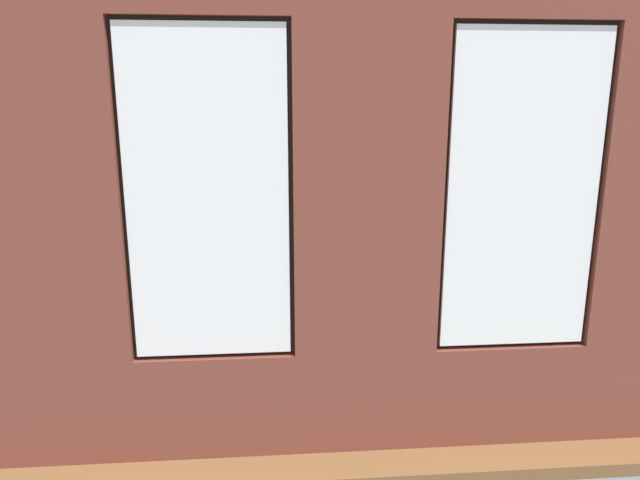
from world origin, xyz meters
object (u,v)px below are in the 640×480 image
Objects in this scene: couch_left at (565,291)px; remote_black at (328,269)px; potted_plant_near_tv at (66,312)px; coffee_table at (293,278)px; potted_plant_corner_near_left at (494,227)px; media_console at (47,309)px; potted_plant_foreground_right at (131,232)px; tv_flatscreen at (40,251)px; potted_plant_beside_window_right at (41,316)px; cup_ceramic at (293,271)px; couch_by_window at (299,365)px; potted_plant_mid_room_small at (358,266)px.

remote_black is at bearing -105.80° from couch_left.
couch_left is 5.23m from potted_plant_near_tv.
potted_plant_corner_near_left is (-3.22, -1.92, 0.15)m from coffee_table.
potted_plant_foreground_right is (-0.30, -2.51, 0.26)m from media_console.
coffee_table is at bearing -166.25° from media_console.
tv_flatscreen is 1.17× the size of potted_plant_near_tv.
potted_plant_corner_near_left is at bearing 176.78° from couch_left.
media_console reaches higher than remote_black.
potted_plant_beside_window_right is 1.71× the size of potted_plant_corner_near_left.
cup_ceramic reaches higher than remote_black.
cup_ceramic is at bearing -101.27° from couch_left.
potted_plant_corner_near_left is at bearing -149.19° from coffee_table.
cup_ceramic is 0.06× the size of potted_plant_beside_window_right.
media_console is at bearing 23.68° from potted_plant_corner_near_left.
tv_flatscreen is at bearing 83.15° from potted_plant_foreground_right.
potted_plant_beside_window_right reaches higher than tv_flatscreen.
cup_ceramic is 0.08× the size of tv_flatscreen.
remote_black is 3.03m from potted_plant_near_tv.
potted_plant_beside_window_right is at bearing 50.25° from coffee_table.
tv_flatscreen is (2.62, 0.64, 0.56)m from coffee_table.
couch_by_window is at bearing 148.19° from media_console.
potted_plant_beside_window_right is 6.72m from potted_plant_corner_near_left.
cup_ceramic is at bearing 141.13° from potted_plant_foreground_right.
media_console is (3.05, 0.77, -0.14)m from remote_black.
potted_plant_near_tv is at bearing 37.32° from cup_ceramic.
potted_plant_near_tv is at bearing -18.18° from couch_by_window.
potted_plant_foreground_right is 5.53m from potted_plant_corner_near_left.
couch_by_window is 4.71m from potted_plant_foreground_right.
potted_plant_foreground_right is (-0.30, -2.50, -0.37)m from tv_flatscreen.
tv_flatscreen is (2.58, -1.61, 0.59)m from couch_by_window.
potted_plant_foreground_right is 3.42m from potted_plant_mid_room_small.
potted_plant_near_tv is at bearing -79.30° from couch_left.
couch_by_window is 2.37× the size of potted_plant_corner_near_left.
potted_plant_beside_window_right reaches higher than potted_plant_near_tv.
couch_left is 2.74m from remote_black.
coffee_table is 3.75m from potted_plant_corner_near_left.
couch_left is at bearing 155.20° from potted_plant_foreground_right.
potted_plant_near_tv is at bearing 33.48° from potted_plant_corner_near_left.
tv_flatscreen is at bearing -69.02° from potted_plant_beside_window_right.
potted_plant_mid_room_small is 3.81m from potted_plant_near_tv.
couch_by_window reaches higher than cup_ceramic.
potted_plant_mid_room_small is at bearing 161.42° from potted_plant_foreground_right.
potted_plant_beside_window_right is 1.48× the size of potted_plant_near_tv.
potted_plant_near_tv is (-0.55, 0.93, 0.31)m from media_console.
potted_plant_foreground_right reaches higher than couch_left.
potted_plant_foreground_right reaches higher than potted_plant_corner_near_left.
couch_by_window reaches higher than potted_plant_mid_room_small.
media_console is at bearing -31.81° from couch_by_window.
tv_flatscreen is at bearing 21.91° from potted_plant_mid_room_small.
potted_plant_mid_room_small is at bearing -141.64° from potted_plant_near_tv.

